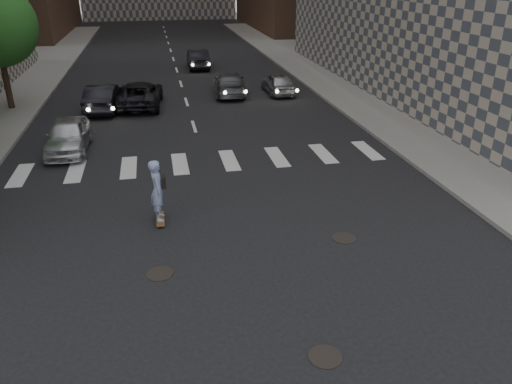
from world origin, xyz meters
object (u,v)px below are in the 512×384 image
traffic_car_a (104,97)px  traffic_car_e (198,59)px  traffic_car_c (140,94)px  traffic_car_d (278,83)px  traffic_car_b (230,84)px  silver_sedan (68,135)px  skateboarder (158,190)px

traffic_car_a → traffic_car_e: 13.04m
traffic_car_c → traffic_car_d: (8.33, 1.52, -0.05)m
traffic_car_c → traffic_car_e: bearing=-106.6°
traffic_car_b → traffic_car_e: size_ratio=1.05×
traffic_car_b → traffic_car_c: bearing=25.0°
silver_sedan → traffic_car_e: bearing=68.6°
skateboarder → traffic_car_d: 17.61m
silver_sedan → traffic_car_a: bearing=81.7°
traffic_car_a → traffic_car_e: traffic_car_a is taller
traffic_car_c → traffic_car_a: bearing=18.9°
silver_sedan → traffic_car_c: 7.58m
traffic_car_b → traffic_car_e: 9.21m
skateboarder → traffic_car_a: bearing=100.8°
skateboarder → silver_sedan: skateboarder is taller
silver_sedan → traffic_car_c: bearing=67.9°
traffic_car_c → traffic_car_e: size_ratio=1.14×
traffic_car_a → traffic_car_e: size_ratio=1.00×
traffic_car_a → traffic_car_b: traffic_car_a is taller
traffic_car_e → traffic_car_a: bearing=62.3°
traffic_car_b → traffic_car_d: traffic_car_b is taller
silver_sedan → traffic_car_a: (0.99, 6.52, 0.03)m
silver_sedan → traffic_car_a: size_ratio=0.93×
traffic_car_b → traffic_car_a: bearing=23.7°
traffic_car_a → traffic_car_c: bearing=-160.5°
traffic_car_c → traffic_car_e: (4.29, 10.98, 0.02)m
silver_sedan → traffic_car_d: size_ratio=1.08×
traffic_car_c → traffic_car_d: traffic_car_c is taller
traffic_car_c → traffic_car_d: bearing=-164.9°
silver_sedan → traffic_car_c: silver_sedan is taller
skateboarder → traffic_car_a: 14.11m
traffic_car_e → skateboarder: bearing=82.6°
silver_sedan → traffic_car_e: traffic_car_e is taller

